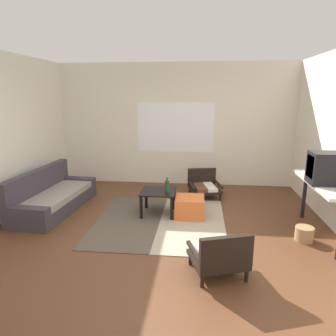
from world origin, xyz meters
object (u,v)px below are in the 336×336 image
wicker_basket (304,234)px  console_shelf (323,188)px  crt_television (328,168)px  coffee_table (158,195)px  armchair_striped_foreground (220,256)px  couch (52,198)px  glass_bottle (167,186)px  armchair_by_window (204,185)px  clay_vase (316,169)px  ottoman_orange (190,207)px

wicker_basket → console_shelf: bearing=38.7°
crt_television → wicker_basket: 0.97m
coffee_table → armchair_striped_foreground: size_ratio=0.80×
couch → crt_television: size_ratio=4.07×
armchair_striped_foreground → glass_bottle: glass_bottle is taller
armchair_by_window → clay_vase: (1.66, -1.32, 0.69)m
crt_television → glass_bottle: bearing=164.9°
crt_television → glass_bottle: 2.42m
console_shelf → clay_vase: clay_vase is taller
coffee_table → ottoman_orange: bearing=-6.2°
coffee_table → clay_vase: clay_vase is taller
coffee_table → clay_vase: 2.52m
armchair_by_window → wicker_basket: (1.40, -1.82, -0.13)m
glass_bottle → armchair_by_window: bearing=60.1°
couch → armchair_striped_foreground: couch is taller
couch → ottoman_orange: (2.46, -0.07, -0.05)m
armchair_by_window → armchair_striped_foreground: armchair_striped_foreground is taller
coffee_table → wicker_basket: (2.19, -0.76, -0.24)m
wicker_basket → crt_television: bearing=24.7°
ottoman_orange → wicker_basket: 1.79m
couch → glass_bottle: (2.08, -0.04, 0.30)m
coffee_table → crt_television: size_ratio=1.23×
armchair_by_window → ottoman_orange: armchair_by_window is taller
glass_bottle → crt_television: bearing=-15.1°
glass_bottle → console_shelf: bearing=-13.0°
armchair_striped_foreground → wicker_basket: bearing=39.3°
couch → wicker_basket: bearing=-10.6°
coffee_table → couch: bearing=179.7°
armchair_striped_foreground → coffee_table: bearing=118.0°
clay_vase → wicker_basket: (-0.25, -0.51, -0.82)m
armchair_striped_foreground → glass_bottle: bearing=114.4°
coffee_table → glass_bottle: (0.16, -0.03, 0.18)m
clay_vase → couch: bearing=176.6°
glass_bottle → wicker_basket: (2.03, -0.73, -0.42)m
coffee_table → crt_television: 2.62m
crt_television → clay_vase: crt_television is taller
armchair_striped_foreground → crt_television: crt_television is taller
couch → clay_vase: clay_vase is taller
clay_vase → glass_bottle: bearing=174.5°
armchair_by_window → coffee_table: bearing=-126.4°
coffee_table → wicker_basket: size_ratio=2.31×
coffee_table → armchair_striped_foreground: 2.01m
armchair_striped_foreground → crt_television: size_ratio=1.54×
coffee_table → ottoman_orange: (0.54, -0.06, -0.17)m
console_shelf → glass_bottle: size_ratio=5.98×
armchair_by_window → armchair_striped_foreground: bearing=-86.8°
clay_vase → wicker_basket: bearing=-116.4°
clay_vase → wicker_basket: 1.00m
crt_television → armchair_by_window: bearing=134.0°
console_shelf → wicker_basket: size_ratio=5.90×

